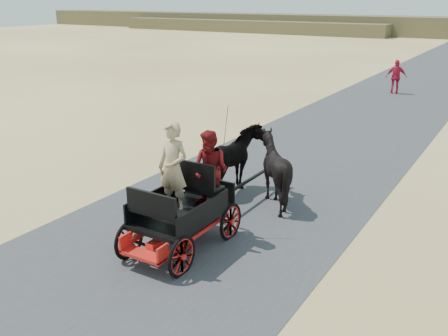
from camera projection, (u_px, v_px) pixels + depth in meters
The scene contains 9 objects.
ground at pixel (125, 278), 8.87m from camera, with size 140.00×140.00×0.00m, color tan.
road at pixel (125, 278), 8.87m from camera, with size 6.00×140.00×0.01m, color #38383A.
ridge_near at pixel (245, 26), 70.19m from camera, with size 40.00×4.00×1.60m, color brown.
carriage at pixel (182, 230), 9.87m from camera, with size 1.30×2.40×0.72m, color black, non-canonical shape.
horse_left at pixel (235, 162), 12.40m from camera, with size 0.91×2.01×1.70m, color black.
horse_right at pixel (274, 170), 11.85m from camera, with size 1.37×1.54×1.70m, color black.
driver_man at pixel (173, 168), 9.60m from camera, with size 0.66×0.43×1.80m, color tan.
passenger_woman at pixel (210, 170), 9.83m from camera, with size 0.77×0.60×1.58m, color #660C0F.
pedestrian at pixel (396, 77), 25.47m from camera, with size 1.01×0.42×1.73m, color red.
Camera 1 is at (5.55, -5.68, 4.74)m, focal length 40.00 mm.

